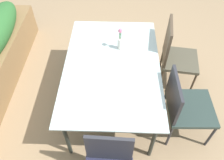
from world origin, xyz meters
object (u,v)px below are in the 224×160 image
at_px(dining_table, 112,68).
at_px(chair_near_right, 175,54).
at_px(chair_near_left, 185,105).
at_px(flower_vase, 120,40).

relative_size(dining_table, chair_near_right, 1.69).
bearing_deg(dining_table, chair_near_right, -64.27).
distance_m(chair_near_left, chair_near_right, 0.76).
distance_m(chair_near_left, flower_vase, 1.03).
relative_size(dining_table, chair_near_left, 1.90).
height_order(chair_near_left, flower_vase, flower_vase).
height_order(chair_near_right, flower_vase, flower_vase).
bearing_deg(flower_vase, dining_table, 163.59).
bearing_deg(chair_near_left, dining_table, -116.44).
distance_m(dining_table, flower_vase, 0.34).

